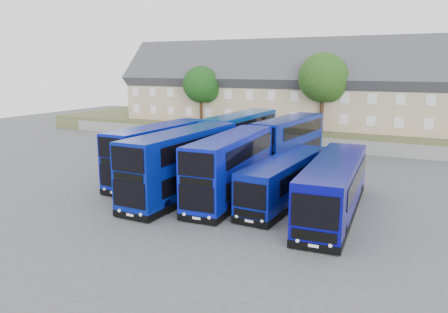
% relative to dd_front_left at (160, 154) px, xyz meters
% --- Properties ---
extents(ground, '(120.00, 120.00, 0.00)m').
position_rel_dd_front_left_xyz_m(ground, '(6.34, -4.40, -2.30)').
color(ground, '#4D4D52').
rests_on(ground, ground).
extents(retaining_wall, '(70.00, 0.40, 1.50)m').
position_rel_dd_front_left_xyz_m(retaining_wall, '(6.34, 19.60, -1.55)').
color(retaining_wall, slate).
rests_on(retaining_wall, ground).
extents(earth_bank, '(80.00, 20.00, 2.00)m').
position_rel_dd_front_left_xyz_m(earth_bank, '(6.34, 29.60, -1.30)').
color(earth_bank, '#515A32').
rests_on(earth_bank, ground).
extents(terrace_row, '(48.00, 10.40, 11.20)m').
position_rel_dd_front_left_xyz_m(terrace_row, '(3.34, 25.60, 4.30)').
color(terrace_row, tan).
rests_on(terrace_row, earth_bank).
extents(dd_front_left, '(2.99, 11.81, 4.67)m').
position_rel_dd_front_left_xyz_m(dd_front_left, '(0.00, 0.00, 0.00)').
color(dd_front_left, '#08159B').
rests_on(dd_front_left, ground).
extents(dd_front_mid, '(3.01, 12.36, 4.90)m').
position_rel_dd_front_left_xyz_m(dd_front_mid, '(4.21, -3.11, 0.11)').
color(dd_front_mid, navy).
rests_on(dd_front_mid, ground).
extents(dd_front_right, '(3.58, 11.92, 4.67)m').
position_rel_dd_front_left_xyz_m(dd_front_right, '(7.72, -2.06, 0.00)').
color(dd_front_right, '#08149F').
rests_on(dd_front_right, ground).
extents(dd_rear_left, '(2.91, 12.31, 4.89)m').
position_rel_dd_front_left_xyz_m(dd_rear_left, '(3.16, 9.58, 0.11)').
color(dd_rear_left, navy).
rests_on(dd_rear_left, ground).
extents(dd_rear_right, '(3.64, 11.95, 4.68)m').
position_rel_dd_front_left_xyz_m(dd_rear_right, '(7.99, 10.15, 0.01)').
color(dd_rear_right, navy).
rests_on(dd_rear_right, ground).
extents(coach_east_a, '(2.93, 11.81, 3.20)m').
position_rel_dd_front_left_xyz_m(coach_east_a, '(11.49, -1.07, -0.73)').
color(coach_east_a, navy).
rests_on(coach_east_a, ground).
extents(coach_east_b, '(3.81, 13.48, 3.64)m').
position_rel_dd_front_left_xyz_m(coach_east_b, '(15.22, -2.20, -0.51)').
color(coach_east_b, '#06067A').
rests_on(coach_east_b, ground).
extents(tree_west, '(4.80, 4.80, 7.65)m').
position_rel_dd_front_left_xyz_m(tree_west, '(-7.51, 20.69, 4.76)').
color(tree_west, '#382314').
rests_on(tree_west, earth_bank).
extents(tree_mid, '(5.76, 5.76, 9.18)m').
position_rel_dd_front_left_xyz_m(tree_mid, '(8.49, 21.19, 5.77)').
color(tree_mid, '#382314').
rests_on(tree_mid, earth_bank).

